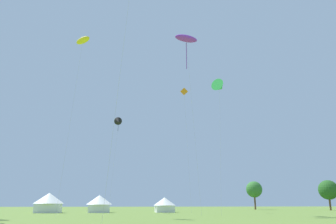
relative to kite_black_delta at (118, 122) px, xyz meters
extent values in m
cone|color=black|center=(0.00, 0.00, 0.01)|extent=(1.53, 1.74, 1.76)
cylinder|color=black|center=(0.00, 0.00, -1.06)|extent=(0.04, 0.04, 1.40)
cylinder|color=#B2B2B7|center=(-0.51, -0.93, -7.85)|extent=(1.04, 1.88, 15.74)
ellipsoid|color=purple|center=(9.23, -14.69, 9.72)|extent=(3.84, 2.21, 1.13)
cylinder|color=#63238B|center=(9.23, -14.69, 6.91)|extent=(0.08, 0.08, 4.22)
cylinder|color=#B2B2B7|center=(9.96, -15.14, -3.00)|extent=(1.48, 0.93, 25.45)
cone|color=green|center=(14.48, -13.76, 2.68)|extent=(2.72, 2.72, 2.18)
cylinder|color=#B2B2B7|center=(13.94, -14.56, -6.52)|extent=(1.11, 1.62, 18.41)
cylinder|color=#B2B2B7|center=(-0.62, -34.34, -1.25)|extent=(2.19, 0.92, 28.95)
cube|color=orange|center=(12.50, 1.28, 6.91)|extent=(1.50, 0.40, 1.48)
cylinder|color=#B2B2B7|center=(12.77, 0.25, -4.41)|extent=(0.57, 2.07, 22.64)
ellipsoid|color=yellow|center=(-5.51, -17.50, 6.62)|extent=(2.46, 2.74, 0.79)
cylinder|color=#B2B2B7|center=(-6.16, -18.40, -4.55)|extent=(1.34, 1.82, 22.35)
cube|color=white|center=(-11.07, 2.44, -14.97)|extent=(4.04, 4.04, 1.52)
cone|color=white|center=(-11.07, 2.44, -13.32)|extent=(5.05, 5.05, 1.77)
cube|color=white|center=(-2.65, 2.44, -15.04)|extent=(3.63, 3.63, 1.36)
cone|color=white|center=(-2.65, 2.44, -13.57)|extent=(4.53, 4.53, 1.59)
cube|color=white|center=(8.89, 2.44, -15.12)|extent=(3.20, 3.20, 1.20)
cone|color=white|center=(8.89, 2.44, -13.82)|extent=(4.00, 4.00, 1.40)
cylinder|color=brown|center=(51.18, 15.65, -14.16)|extent=(0.44, 0.44, 3.13)
sphere|color=#23561E|center=(51.18, 15.65, -10.97)|extent=(4.65, 4.65, 4.65)
cylinder|color=brown|center=(38.72, 30.25, -13.81)|extent=(0.44, 0.44, 3.83)
sphere|color=#33702D|center=(38.72, 30.25, -10.35)|extent=(4.41, 4.41, 4.41)
camera|label=1|loc=(-1.45, -59.00, -14.30)|focal=35.78mm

